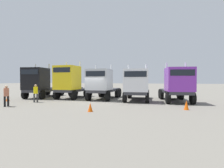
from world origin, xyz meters
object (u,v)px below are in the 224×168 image
object	(u,v)px
semi_truck_silver	(102,84)
semi_truck_white	(137,85)
visitor_with_camera	(6,94)
semi_truck_black	(39,83)
traffic_cone_near	(90,107)
semi_truck_yellow	(70,82)
visitor_in_hivis	(36,92)
semi_truck_purple	(177,84)
traffic_cone_far	(186,105)
traffic_cone_mid	(8,98)

from	to	relation	value
semi_truck_silver	semi_truck_white	bearing A→B (deg)	85.73
semi_truck_silver	visitor_with_camera	world-z (taller)	semi_truck_silver
semi_truck_black	semi_truck_silver	size ratio (longest dim) A/B	1.04
traffic_cone_near	semi_truck_yellow	bearing A→B (deg)	129.13
semi_truck_white	visitor_with_camera	bearing A→B (deg)	-60.08
semi_truck_yellow	semi_truck_white	bearing A→B (deg)	88.98
semi_truck_yellow	visitor_in_hivis	distance (m)	4.30
semi_truck_silver	traffic_cone_near	xyz separation A→B (m)	(1.73, -7.22, -1.48)
visitor_with_camera	semi_truck_silver	bearing A→B (deg)	-118.12
semi_truck_white	semi_truck_purple	world-z (taller)	semi_truck_purple
semi_truck_silver	semi_truck_white	distance (m)	4.04
semi_truck_black	semi_truck_purple	world-z (taller)	semi_truck_black
semi_truck_yellow	visitor_with_camera	distance (m)	7.23
semi_truck_purple	traffic_cone_far	bearing A→B (deg)	-4.38
semi_truck_silver	traffic_cone_near	world-z (taller)	semi_truck_silver
visitor_with_camera	traffic_cone_near	bearing A→B (deg)	-168.98
semi_truck_purple	semi_truck_black	bearing A→B (deg)	-97.14
traffic_cone_mid	semi_truck_black	bearing A→B (deg)	74.05
semi_truck_yellow	semi_truck_white	distance (m)	8.03
traffic_cone_mid	traffic_cone_far	bearing A→B (deg)	-1.36
semi_truck_silver	traffic_cone_near	size ratio (longest dim) A/B	10.18
semi_truck_yellow	semi_truck_silver	xyz separation A→B (m)	(4.00, 0.18, -0.24)
semi_truck_black	traffic_cone_near	world-z (taller)	semi_truck_black
visitor_with_camera	traffic_cone_far	size ratio (longest dim) A/B	2.48
visitor_in_hivis	semi_truck_purple	bearing A→B (deg)	60.40
semi_truck_black	visitor_with_camera	bearing A→B (deg)	10.28
semi_truck_yellow	traffic_cone_near	size ratio (longest dim) A/B	9.07
semi_truck_black	visitor_in_hivis	xyz separation A→B (m)	(2.51, -3.56, -0.87)
semi_truck_black	semi_truck_white	size ratio (longest dim) A/B	1.02
semi_truck_silver	traffic_cone_near	distance (m)	7.57
traffic_cone_near	semi_truck_white	bearing A→B (deg)	71.61
visitor_in_hivis	traffic_cone_near	world-z (taller)	visitor_in_hivis
semi_truck_white	visitor_in_hivis	size ratio (longest dim) A/B	3.62
semi_truck_purple	traffic_cone_mid	xyz separation A→B (m)	(-17.17, -3.99, -1.47)
visitor_in_hivis	visitor_with_camera	world-z (taller)	visitor_in_hivis
traffic_cone_near	traffic_cone_mid	xyz separation A→B (m)	(-10.86, 3.13, 0.01)
semi_truck_white	traffic_cone_far	xyz separation A→B (m)	(4.33, -4.20, -1.38)
semi_truck_black	traffic_cone_mid	size ratio (longest dim) A/B	10.17
semi_truck_white	visitor_with_camera	distance (m)	12.11
semi_truck_yellow	visitor_in_hivis	bearing A→B (deg)	-22.59
semi_truck_purple	traffic_cone_mid	distance (m)	17.69
semi_truck_white	traffic_cone_far	world-z (taller)	semi_truck_white
semi_truck_black	traffic_cone_mid	bearing A→B (deg)	-23.49
semi_truck_purple	visitor_with_camera	xyz separation A→B (m)	(-14.03, -6.96, -0.75)
traffic_cone_far	visitor_with_camera	bearing A→B (deg)	-169.90
semi_truck_yellow	traffic_cone_far	distance (m)	13.20
semi_truck_black	traffic_cone_near	bearing A→B (deg)	48.07
visitor_with_camera	traffic_cone_far	distance (m)	14.59
semi_truck_yellow	visitor_in_hivis	size ratio (longest dim) A/B	3.16
semi_truck_black	semi_truck_silver	bearing A→B (deg)	85.89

